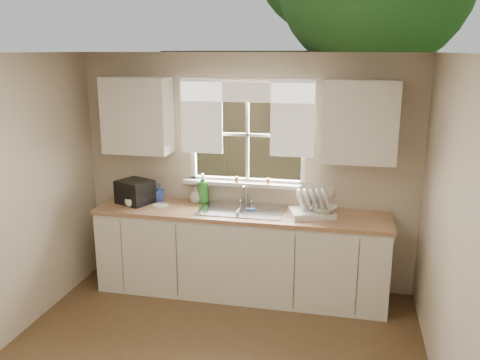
% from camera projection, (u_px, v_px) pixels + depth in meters
% --- Properties ---
extents(room_walls, '(3.62, 4.02, 2.50)m').
position_uv_depth(room_walls, '(187.00, 243.00, 3.49)').
color(room_walls, beige).
rests_on(room_walls, ground).
extents(ceiling, '(3.60, 4.00, 0.02)m').
position_uv_depth(ceiling, '(185.00, 53.00, 3.24)').
color(ceiling, silver).
rests_on(ceiling, room_walls).
extents(window, '(1.38, 0.16, 1.06)m').
position_uv_depth(window, '(247.00, 150.00, 5.38)').
color(window, white).
rests_on(window, room_walls).
extents(curtains, '(1.50, 0.03, 0.81)m').
position_uv_depth(curtains, '(246.00, 109.00, 5.22)').
color(curtains, white).
rests_on(curtains, room_walls).
extents(base_cabinets, '(3.00, 0.62, 0.87)m').
position_uv_depth(base_cabinets, '(241.00, 254.00, 5.34)').
color(base_cabinets, white).
rests_on(base_cabinets, ground).
extents(countertop, '(3.04, 0.65, 0.04)m').
position_uv_depth(countertop, '(241.00, 213.00, 5.23)').
color(countertop, '#AA7B55').
rests_on(countertop, base_cabinets).
extents(upper_cabinet_left, '(0.70, 0.33, 0.80)m').
position_uv_depth(upper_cabinet_left, '(137.00, 115.00, 5.36)').
color(upper_cabinet_left, white).
rests_on(upper_cabinet_left, room_walls).
extents(upper_cabinet_right, '(0.70, 0.33, 0.80)m').
position_uv_depth(upper_cabinet_right, '(360.00, 122.00, 4.89)').
color(upper_cabinet_right, white).
rests_on(upper_cabinet_right, room_walls).
extents(wall_outlet, '(0.08, 0.01, 0.12)m').
position_uv_depth(wall_outlet, '(329.00, 192.00, 5.29)').
color(wall_outlet, beige).
rests_on(wall_outlet, room_walls).
extents(sill_jars, '(0.38, 0.04, 0.06)m').
position_uv_depth(sill_jars, '(252.00, 180.00, 5.39)').
color(sill_jars, brown).
rests_on(sill_jars, window).
extents(backyard, '(20.00, 10.00, 6.13)m').
position_uv_depth(backyard, '(334.00, 4.00, 10.84)').
color(backyard, '#335421').
rests_on(backyard, ground).
extents(sink, '(0.88, 0.52, 0.40)m').
position_uv_depth(sink, '(241.00, 217.00, 5.27)').
color(sink, '#B7B7BC').
rests_on(sink, countertop).
extents(dish_rack, '(0.50, 0.44, 0.30)m').
position_uv_depth(dish_rack, '(312.00, 208.00, 5.08)').
color(dish_rack, white).
rests_on(dish_rack, countertop).
extents(bowl, '(0.32, 0.32, 0.06)m').
position_uv_depth(bowl, '(324.00, 209.00, 5.01)').
color(bowl, silver).
rests_on(bowl, dish_rack).
extents(soap_bottle_a, '(0.16, 0.16, 0.33)m').
position_uv_depth(soap_bottle_a, '(203.00, 188.00, 5.47)').
color(soap_bottle_a, '#2E8C2E').
rests_on(soap_bottle_a, countertop).
extents(soap_bottle_b, '(0.11, 0.11, 0.19)m').
position_uv_depth(soap_bottle_b, '(160.00, 193.00, 5.56)').
color(soap_bottle_b, blue).
rests_on(soap_bottle_b, countertop).
extents(soap_bottle_c, '(0.18, 0.18, 0.17)m').
position_uv_depth(soap_bottle_c, '(196.00, 195.00, 5.50)').
color(soap_bottle_c, beige).
rests_on(soap_bottle_c, countertop).
extents(saucer, '(0.17, 0.17, 0.01)m').
position_uv_depth(saucer, '(160.00, 205.00, 5.40)').
color(saucer, white).
rests_on(saucer, countertop).
extents(cup, '(0.13, 0.13, 0.09)m').
position_uv_depth(cup, '(130.00, 202.00, 5.37)').
color(cup, white).
rests_on(cup, countertop).
extents(black_appliance, '(0.43, 0.41, 0.25)m').
position_uv_depth(black_appliance, '(135.00, 192.00, 5.48)').
color(black_appliance, black).
rests_on(black_appliance, countertop).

